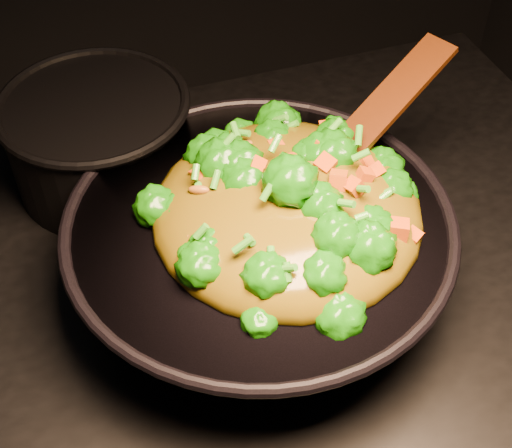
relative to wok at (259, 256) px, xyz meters
name	(u,v)px	position (x,y,z in m)	size (l,w,h in m)	color
wok	(259,256)	(0.00, 0.00, 0.00)	(0.40, 0.40, 0.11)	black
stir_fry	(288,182)	(0.03, 0.00, 0.11)	(0.28, 0.28, 0.10)	#176B07
spatula	(364,128)	(0.14, 0.05, 0.10)	(0.28, 0.04, 0.01)	#3E190A
back_pot	(100,141)	(-0.13, 0.24, 0.01)	(0.23, 0.23, 0.13)	black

